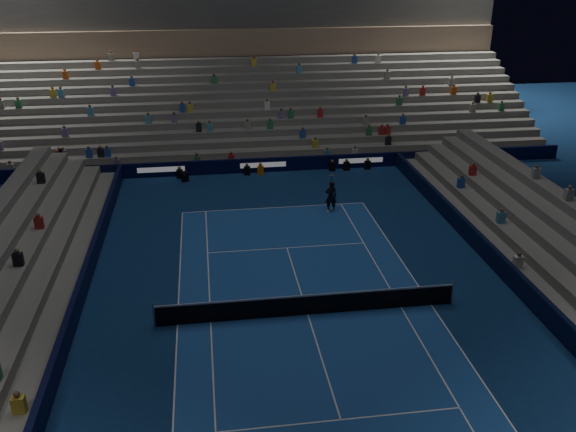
{
  "coord_description": "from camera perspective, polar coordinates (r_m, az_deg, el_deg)",
  "views": [
    {
      "loc": [
        -3.93,
        -21.65,
        14.19
      ],
      "look_at": [
        0.0,
        6.0,
        2.0
      ],
      "focal_mm": 37.85,
      "sensor_mm": 36.0,
      "label": 1
    }
  ],
  "objects": [
    {
      "name": "tennis_net",
      "position": [
        25.92,
        1.89,
        -8.31
      ],
      "size": [
        12.9,
        0.1,
        1.1
      ],
      "color": "#B2B2B7",
      "rests_on": "ground"
    },
    {
      "name": "broadcast_camera",
      "position": [
        41.47,
        -9.65,
        3.69
      ],
      "size": [
        0.52,
        0.94,
        0.61
      ],
      "color": "black",
      "rests_on": "ground"
    },
    {
      "name": "tennis_player",
      "position": [
        35.85,
        4.06,
        1.85
      ],
      "size": [
        0.7,
        0.46,
        1.91
      ],
      "primitive_type": "imported",
      "rotation": [
        0.0,
        0.0,
        3.15
      ],
      "color": "black",
      "rests_on": "ground"
    },
    {
      "name": "grandstand_main",
      "position": [
        50.87,
        -3.54,
        11.27
      ],
      "size": [
        44.0,
        15.2,
        11.2
      ],
      "color": "slate",
      "rests_on": "ground"
    },
    {
      "name": "ground",
      "position": [
        26.19,
        1.87,
        -9.25
      ],
      "size": [
        90.0,
        90.0,
        0.0
      ],
      "primitive_type": "plane",
      "color": "navy",
      "rests_on": "ground"
    },
    {
      "name": "court_surface",
      "position": [
        26.18,
        1.87,
        -9.24
      ],
      "size": [
        10.97,
        23.77,
        0.01
      ],
      "primitive_type": "cube",
      "color": "#1B4898",
      "rests_on": "ground"
    },
    {
      "name": "sponsor_barrier_east",
      "position": [
        29.02,
        21.24,
        -6.34
      ],
      "size": [
        0.25,
        37.0,
        1.0
      ],
      "primitive_type": "cube",
      "color": "black",
      "rests_on": "ground"
    },
    {
      "name": "sponsor_barrier_far",
      "position": [
        42.6,
        -2.38,
        4.82
      ],
      "size": [
        44.0,
        0.25,
        1.0
      ],
      "primitive_type": "cube",
      "color": "black",
      "rests_on": "ground"
    },
    {
      "name": "sponsor_barrier_west",
      "position": [
        26.26,
        -19.76,
        -9.42
      ],
      "size": [
        0.25,
        37.0,
        1.0
      ],
      "primitive_type": "cube",
      "color": "black",
      "rests_on": "ground"
    }
  ]
}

